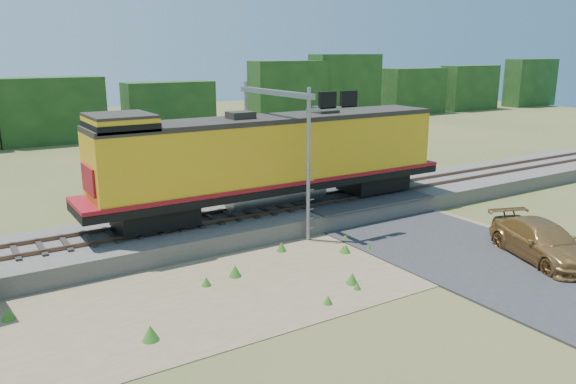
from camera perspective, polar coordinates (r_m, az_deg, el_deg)
ground at (r=21.25m, az=1.48°, el=-8.41°), size 140.00×140.00×0.00m
ballast at (r=26.02m, az=-5.87°, el=-3.27°), size 70.00×5.00×0.80m
rails at (r=25.88m, az=-5.90°, el=-2.26°), size 70.00×1.54×0.16m
dirt_shoulder at (r=20.69m, az=-3.97°, el=-9.04°), size 26.00×8.00×0.03m
road at (r=26.01m, az=13.53°, el=-4.32°), size 7.00×66.00×0.86m
tree_line_north at (r=55.63m, az=-20.98°, el=7.95°), size 130.00×3.00×6.50m
weed_clumps at (r=19.76m, az=-7.30°, el=-10.32°), size 15.00×6.20×0.56m
locomotive at (r=26.34m, az=-1.69°, el=3.56°), size 18.54×2.83×4.78m
signal_gantry at (r=25.80m, az=0.03°, el=7.21°), size 2.65×6.20×6.69m
car at (r=24.66m, az=24.44°, el=-4.61°), size 3.76×5.62×1.51m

